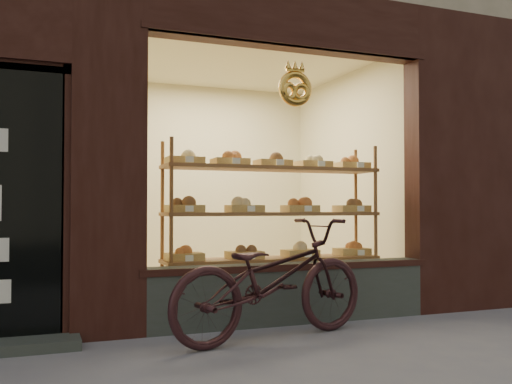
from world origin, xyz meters
name	(u,v)px	position (x,y,z in m)	size (l,w,h in m)	color
display_shelf	(273,226)	(0.45, 2.55, 0.88)	(2.20, 0.45, 1.70)	brown
bicycle	(272,279)	(0.03, 1.57, 0.49)	(0.64, 1.85, 0.97)	black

